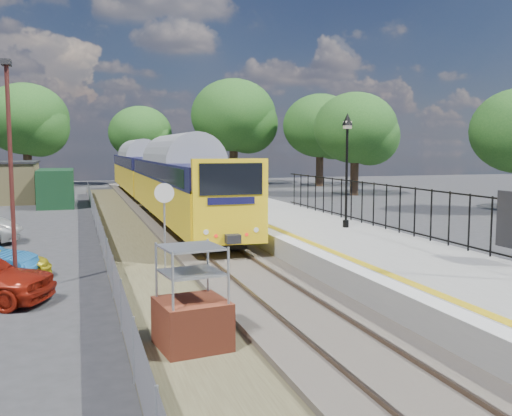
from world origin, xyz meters
name	(u,v)px	position (x,y,z in m)	size (l,w,h in m)	color
ground	(270,295)	(0.00, 0.00, 0.00)	(120.00, 120.00, 0.00)	#2D2D30
track_bed	(189,240)	(-0.47, 9.67, 0.09)	(5.90, 80.00, 0.29)	#473F38
platform	(302,233)	(4.20, 8.00, 0.45)	(5.00, 70.00, 0.90)	gray
platform_edge	(257,224)	(2.14, 8.00, 0.90)	(0.90, 70.00, 0.01)	silver
victorian_lamp_north	(347,143)	(5.30, 6.00, 4.30)	(0.44, 0.44, 4.60)	black
palisade_fence	(427,213)	(6.55, 2.24, 1.84)	(0.12, 26.00, 2.00)	black
wire_fence	(98,225)	(-4.20, 12.00, 0.60)	(0.06, 52.00, 1.20)	#999EA3
tree_line	(145,122)	(1.40, 42.00, 6.61)	(56.80, 43.80, 11.88)	#332319
train	(154,174)	(0.00, 24.65, 2.34)	(2.82, 40.83, 3.51)	yellow
brick_plinth	(192,300)	(-2.91, -3.63, 1.04)	(1.52, 1.52, 2.17)	brown
speed_sign	(164,213)	(-2.50, 2.82, 2.09)	(0.61, 0.14, 3.03)	#999EA3
carpark_lamp	(11,161)	(-6.80, 2.37, 3.74)	(0.25, 0.50, 6.49)	#4D1E19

